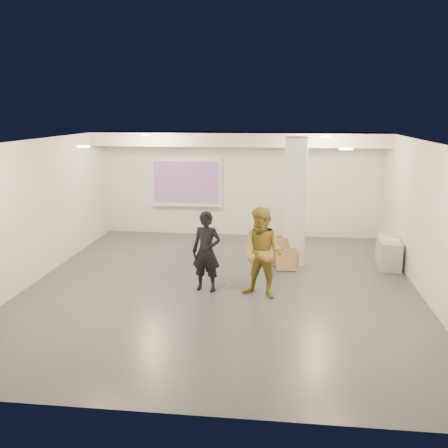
# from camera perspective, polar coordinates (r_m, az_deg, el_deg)

# --- Properties ---
(floor) EXTENTS (8.00, 9.00, 0.01)m
(floor) POSITION_cam_1_polar(r_m,az_deg,el_deg) (10.46, -0.26, -7.18)
(floor) COLOR #37393F
(floor) RESTS_ON ground
(ceiling) EXTENTS (8.00, 9.00, 0.01)m
(ceiling) POSITION_cam_1_polar(r_m,az_deg,el_deg) (9.85, -0.28, 9.46)
(ceiling) COLOR white
(ceiling) RESTS_ON floor
(wall_back) EXTENTS (8.00, 0.01, 3.00)m
(wall_back) POSITION_cam_1_polar(r_m,az_deg,el_deg) (14.46, 1.93, 4.56)
(wall_back) COLOR silver
(wall_back) RESTS_ON floor
(wall_front) EXTENTS (8.00, 0.01, 3.00)m
(wall_front) POSITION_cam_1_polar(r_m,az_deg,el_deg) (5.78, -5.81, -8.34)
(wall_front) COLOR silver
(wall_front) RESTS_ON floor
(wall_left) EXTENTS (0.01, 9.00, 3.00)m
(wall_left) POSITION_cam_1_polar(r_m,az_deg,el_deg) (11.25, -20.93, 1.33)
(wall_left) COLOR silver
(wall_left) RESTS_ON floor
(wall_right) EXTENTS (0.01, 9.00, 3.00)m
(wall_right) POSITION_cam_1_polar(r_m,az_deg,el_deg) (10.36, 22.27, 0.28)
(wall_right) COLOR silver
(wall_right) RESTS_ON floor
(soffit_band) EXTENTS (8.00, 1.10, 0.36)m
(soffit_band) POSITION_cam_1_polar(r_m,az_deg,el_deg) (13.78, 1.77, 9.67)
(soffit_band) COLOR silver
(soffit_band) RESTS_ON ceiling
(downlight_nw) EXTENTS (0.22, 0.22, 0.02)m
(downlight_nw) POSITION_cam_1_polar(r_m,az_deg,el_deg) (12.73, -8.88, 9.99)
(downlight_nw) COLOR #F0DB86
(downlight_nw) RESTS_ON ceiling
(downlight_ne) EXTENTS (0.22, 0.22, 0.02)m
(downlight_ne) POSITION_cam_1_polar(r_m,az_deg,el_deg) (12.31, 11.57, 9.79)
(downlight_ne) COLOR #F0DB86
(downlight_ne) RESTS_ON ceiling
(downlight_sw) EXTENTS (0.22, 0.22, 0.02)m
(downlight_sw) POSITION_cam_1_polar(r_m,az_deg,el_deg) (8.95, -15.79, 8.51)
(downlight_sw) COLOR #F0DB86
(downlight_sw) RESTS_ON ceiling
(downlight_se) EXTENTS (0.22, 0.22, 0.02)m
(downlight_se) POSITION_cam_1_polar(r_m,az_deg,el_deg) (8.34, 13.75, 8.34)
(downlight_se) COLOR #F0DB86
(downlight_se) RESTS_ON ceiling
(column) EXTENTS (0.52, 0.52, 3.00)m
(column) POSITION_cam_1_polar(r_m,az_deg,el_deg) (11.74, 8.11, 2.51)
(column) COLOR silver
(column) RESTS_ON floor
(projection_screen) EXTENTS (2.10, 0.13, 1.42)m
(projection_screen) POSITION_cam_1_polar(r_m,az_deg,el_deg) (14.63, -4.37, 4.74)
(projection_screen) COLOR silver
(projection_screen) RESTS_ON wall_back
(credenza) EXTENTS (0.54, 1.15, 0.65)m
(credenza) POSITION_cam_1_polar(r_m,az_deg,el_deg) (12.35, 18.29, -3.10)
(credenza) COLOR gray
(credenza) RESTS_ON floor
(papers_stack) EXTENTS (0.37, 0.42, 0.02)m
(papers_stack) POSITION_cam_1_polar(r_m,az_deg,el_deg) (12.09, 18.84, -1.83)
(papers_stack) COLOR silver
(papers_stack) RESTS_ON credenza
(postit_pad) EXTENTS (0.29, 0.34, 0.03)m
(postit_pad) POSITION_cam_1_polar(r_m,az_deg,el_deg) (12.11, 18.32, -1.74)
(postit_pad) COLOR #F7FF2C
(postit_pad) RESTS_ON credenza
(cardboard_back) EXTENTS (0.63, 0.18, 0.68)m
(cardboard_back) POSITION_cam_1_polar(r_m,az_deg,el_deg) (11.78, 7.04, -3.24)
(cardboard_back) COLOR #976D48
(cardboard_back) RESTS_ON floor
(cardboard_front) EXTENTS (0.50, 0.27, 0.51)m
(cardboard_front) POSITION_cam_1_polar(r_m,az_deg,el_deg) (11.52, 7.11, -4.03)
(cardboard_front) COLOR #976D48
(cardboard_front) RESTS_ON floor
(woman) EXTENTS (0.66, 0.49, 1.63)m
(woman) POSITION_cam_1_polar(r_m,az_deg,el_deg) (10.03, -2.03, -3.17)
(woman) COLOR black
(woman) RESTS_ON floor
(man) EXTENTS (1.05, 0.94, 1.78)m
(man) POSITION_cam_1_polar(r_m,az_deg,el_deg) (9.69, 4.44, -3.32)
(man) COLOR olive
(man) RESTS_ON floor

